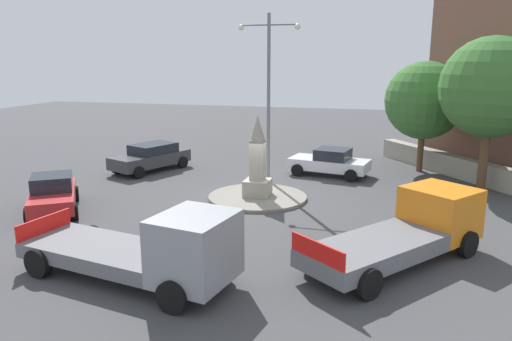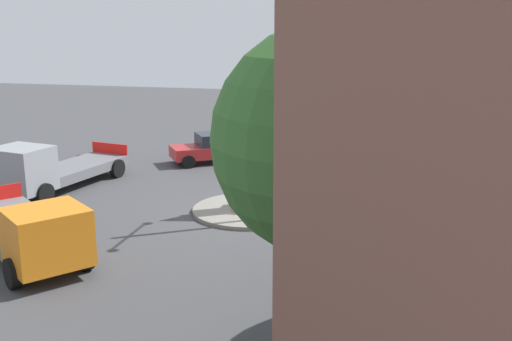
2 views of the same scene
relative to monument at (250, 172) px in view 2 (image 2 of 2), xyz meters
name	(u,v)px [view 2 (image 2 of 2)]	position (x,y,z in m)	size (l,w,h in m)	color
ground_plane	(250,212)	(0.00, 0.00, -1.53)	(80.00, 80.00, 0.00)	#424244
traffic_island	(250,210)	(0.00, 0.00, -1.46)	(4.32, 4.32, 0.14)	gray
monument	(250,172)	(0.00, 0.00, 0.00)	(1.09, 1.09, 3.53)	#9E9687
streetlamp	(328,84)	(0.18, -2.75, 3.28)	(2.94, 0.28, 8.05)	slate
car_dark_grey_parked_left	(366,157)	(7.01, -3.82, -0.76)	(3.33, 4.79, 1.47)	#38383D
car_white_parked_right	(391,226)	(-2.56, -5.20, -0.80)	(4.32, 2.63, 1.44)	silver
car_red_far_side	(212,148)	(7.46, 3.87, -0.79)	(3.58, 4.20, 1.49)	#B22323
truck_orange_approaching	(30,232)	(-6.19, 5.11, -0.59)	(5.55, 6.24, 2.00)	orange
truck_grey_near_island	(47,169)	(0.57, 8.80, -0.53)	(6.64, 3.35, 2.18)	gray
stone_boundary_wall	(451,341)	(-9.07, -6.56, -1.00)	(12.16, 0.70, 1.06)	#9E9687
tree_near_wall	(328,141)	(-9.71, -3.98, 3.21)	(4.51, 4.51, 7.01)	brown
tree_mid_cluster	(501,168)	(-7.17, -7.49, 2.30)	(4.12, 4.12, 5.90)	brown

